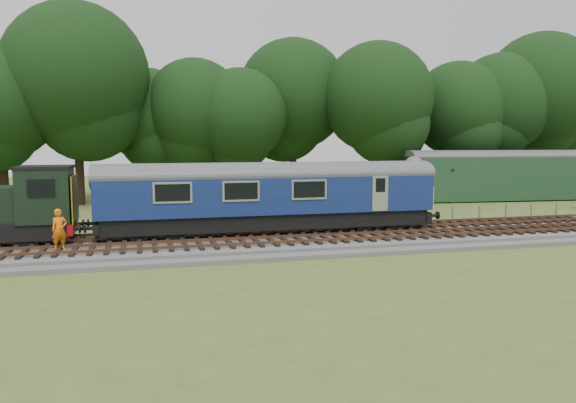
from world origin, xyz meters
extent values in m
plane|color=#456224|center=(0.00, 0.00, 0.00)|extent=(120.00, 120.00, 0.00)
cube|color=#4C4C4F|center=(0.00, 0.00, 0.17)|extent=(70.00, 7.00, 0.35)
cube|color=brown|center=(0.00, 0.68, 0.49)|extent=(66.50, 0.07, 0.14)
cube|color=brown|center=(0.00, 2.12, 0.49)|extent=(66.50, 0.07, 0.14)
cube|color=brown|center=(0.00, -2.32, 0.49)|extent=(66.50, 0.07, 0.14)
cube|color=brown|center=(0.00, -0.88, 0.49)|extent=(66.50, 0.07, 0.14)
cube|color=black|center=(-2.94, 1.40, 1.06)|extent=(17.46, 2.52, 0.85)
cube|color=navy|center=(-2.94, 1.40, 2.48)|extent=(18.00, 2.80, 2.05)
cube|color=yellow|center=(6.08, 1.40, 2.11)|extent=(0.06, 2.74, 1.30)
cube|color=black|center=(3.06, 1.40, 0.86)|extent=(2.60, 2.00, 0.55)
cube|color=black|center=(-8.94, 1.40, 0.86)|extent=(2.60, 2.00, 0.55)
cube|color=black|center=(-14.14, 1.40, 2.66)|extent=(2.40, 2.55, 2.60)
cube|color=#A60C0E|center=(-12.96, 1.40, 1.06)|extent=(0.25, 2.60, 0.55)
cube|color=yellow|center=(-12.82, 1.40, 2.46)|extent=(0.06, 2.55, 2.30)
imported|color=orange|center=(-13.27, -1.00, 1.29)|extent=(0.82, 0.70, 1.89)
cube|color=#1B3C25|center=(20.79, 14.93, 2.01)|extent=(17.14, 4.31, 3.81)
cube|color=#1B3C25|center=(17.23, 15.68, 1.34)|extent=(3.27, 3.27, 2.68)
cube|color=black|center=(17.23, 15.68, 2.79)|extent=(3.60, 3.60, 0.21)
camera|label=1|loc=(-9.55, -27.93, 5.36)|focal=35.00mm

